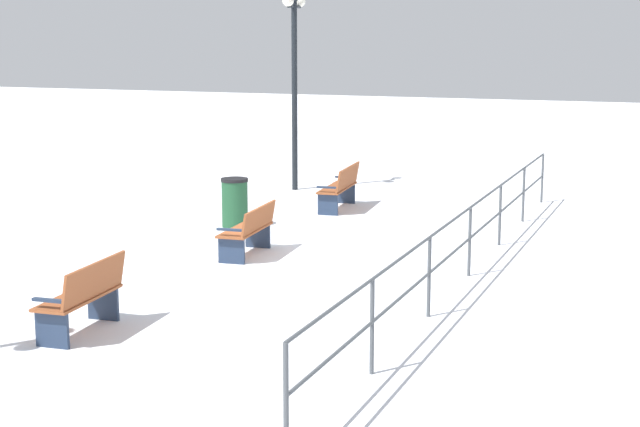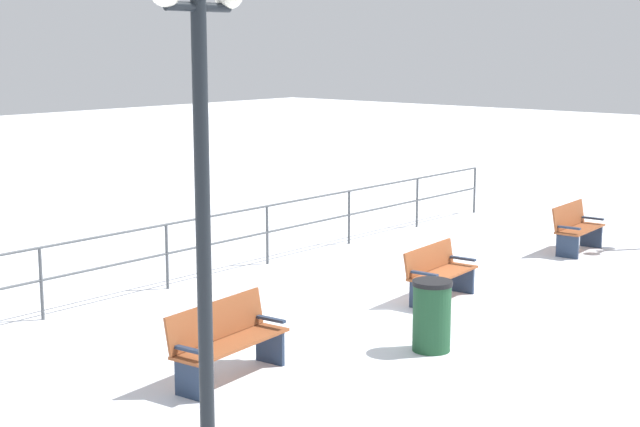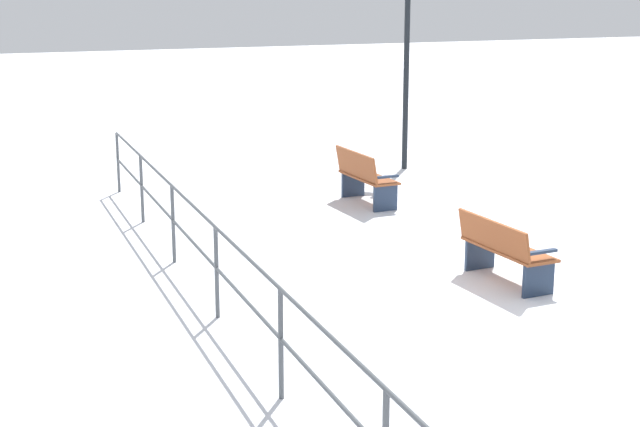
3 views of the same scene
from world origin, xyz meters
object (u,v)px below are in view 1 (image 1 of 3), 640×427
bench_nearest (341,186)px  bench_second (249,230)px  trash_bin (235,202)px  bench_third (84,297)px  lamppost_near (294,62)px

bench_nearest → bench_second: 4.65m
bench_nearest → trash_bin: (1.25, 2.50, -0.01)m
bench_nearest → trash_bin: size_ratio=1.83×
bench_second → bench_third: (0.04, 4.65, 0.03)m
bench_third → trash_bin: size_ratio=1.53×
bench_second → lamppost_near: bearing=-78.5°
bench_nearest → trash_bin: 2.80m
trash_bin → bench_nearest: bearing=-116.6°
bench_third → trash_bin: (1.30, -6.80, -0.00)m
bench_second → lamppost_near: (2.01, -6.71, 2.56)m
bench_second → lamppost_near: size_ratio=0.33×
lamppost_near → trash_bin: (-0.67, 4.56, -2.53)m
bench_nearest → trash_bin: trash_bin is taller
lamppost_near → trash_bin: size_ratio=4.81×
bench_nearest → lamppost_near: lamppost_near is taller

